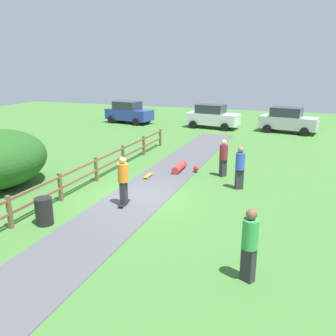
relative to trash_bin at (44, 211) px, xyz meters
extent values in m
plane|color=#427533|center=(1.80, 3.22, -0.45)|extent=(60.00, 60.00, 0.00)
cube|color=#515156|center=(1.80, 3.22, -0.44)|extent=(2.40, 28.00, 0.02)
cube|color=brown|center=(-0.80, -0.63, 0.10)|extent=(0.12, 0.12, 1.10)
cube|color=brown|center=(-0.80, 1.94, 0.10)|extent=(0.12, 0.12, 1.10)
cube|color=brown|center=(-0.80, 4.51, 0.10)|extent=(0.12, 0.12, 1.10)
cube|color=brown|center=(-0.80, 7.08, 0.10)|extent=(0.12, 0.12, 1.10)
cube|color=brown|center=(-0.80, 9.65, 0.10)|extent=(0.12, 0.12, 1.10)
cube|color=brown|center=(-0.80, 12.22, 0.10)|extent=(0.12, 0.12, 1.10)
cube|color=brown|center=(-0.80, 3.22, 0.05)|extent=(0.08, 18.00, 0.09)
cube|color=brown|center=(-0.80, 3.22, 0.50)|extent=(0.08, 18.00, 0.09)
cylinder|color=black|center=(0.00, 0.00, 0.00)|extent=(0.56, 0.56, 0.90)
cube|color=black|center=(1.67, 2.34, -0.36)|extent=(0.28, 0.82, 0.02)
cylinder|color=silver|center=(1.57, 2.61, -0.40)|extent=(0.04, 0.06, 0.06)
cylinder|color=silver|center=(1.72, 2.63, -0.40)|extent=(0.04, 0.06, 0.06)
cylinder|color=silver|center=(1.63, 2.06, -0.40)|extent=(0.04, 0.06, 0.06)
cylinder|color=silver|center=(1.78, 2.07, -0.40)|extent=(0.04, 0.06, 0.06)
cube|color=#2D2D33|center=(1.67, 2.34, 0.06)|extent=(0.23, 0.34, 0.82)
cylinder|color=orange|center=(1.67, 2.34, 0.81)|extent=(0.42, 0.42, 0.68)
sphere|color=tan|center=(1.67, 2.34, 1.27)|extent=(0.24, 0.24, 0.24)
cylinder|color=red|center=(2.17, 7.27, -0.25)|extent=(0.41, 1.43, 0.36)
sphere|color=red|center=(3.00, 7.29, -0.25)|extent=(0.26, 0.26, 0.26)
cube|color=#BF8C19|center=(1.14, 5.81, -0.36)|extent=(0.24, 0.81, 0.02)
cylinder|color=silver|center=(1.23, 5.53, -0.40)|extent=(0.03, 0.06, 0.06)
cylinder|color=silver|center=(1.08, 5.53, -0.40)|extent=(0.03, 0.06, 0.06)
cylinder|color=silver|center=(1.20, 6.09, -0.40)|extent=(0.03, 0.06, 0.06)
cylinder|color=silver|center=(1.05, 6.09, -0.40)|extent=(0.03, 0.06, 0.06)
cube|color=#2D2D33|center=(5.33, 5.66, -0.02)|extent=(0.38, 0.32, 0.85)
cylinder|color=blue|center=(5.33, 5.66, 0.76)|extent=(0.51, 0.51, 0.71)
sphere|color=#9E704C|center=(5.33, 5.66, 1.24)|extent=(0.26, 0.26, 0.26)
cube|color=#2D2D33|center=(6.65, -0.90, -0.02)|extent=(0.38, 0.33, 0.87)
cylinder|color=green|center=(6.65, -0.90, 0.78)|extent=(0.52, 0.52, 0.72)
sphere|color=brown|center=(6.65, -0.90, 1.27)|extent=(0.26, 0.26, 0.26)
cube|color=#2D2D33|center=(4.33, 7.17, -0.04)|extent=(0.33, 0.38, 0.81)
cylinder|color=maroon|center=(4.33, 7.17, 0.70)|extent=(0.52, 0.52, 0.68)
sphere|color=beige|center=(4.33, 7.17, 1.17)|extent=(0.24, 0.24, 0.24)
cube|color=silver|center=(0.76, 19.97, 0.32)|extent=(4.39, 2.24, 0.90)
cube|color=#2D333D|center=(0.56, 20.00, 1.12)|extent=(2.39, 1.84, 0.70)
cylinder|color=black|center=(2.21, 20.67, -0.13)|extent=(0.67, 0.32, 0.64)
cylinder|color=black|center=(1.98, 18.92, -0.13)|extent=(0.67, 0.32, 0.64)
cylinder|color=black|center=(-0.46, 21.02, -0.13)|extent=(0.67, 0.32, 0.64)
cylinder|color=black|center=(-0.69, 19.28, -0.13)|extent=(0.67, 0.32, 0.64)
cube|color=#B7B7BC|center=(6.65, 19.97, 0.32)|extent=(4.42, 2.36, 0.90)
cube|color=#2D333D|center=(6.45, 20.01, 1.12)|extent=(2.42, 1.89, 0.70)
cylinder|color=black|center=(8.12, 20.62, -0.13)|extent=(0.67, 0.34, 0.64)
cylinder|color=black|center=(7.84, 18.89, -0.13)|extent=(0.67, 0.34, 0.64)
cylinder|color=black|center=(5.46, 21.06, -0.13)|extent=(0.67, 0.34, 0.64)
cylinder|color=black|center=(5.18, 19.32, -0.13)|extent=(0.67, 0.34, 0.64)
cube|color=#283D99|center=(-6.82, 19.97, 0.32)|extent=(4.42, 2.38, 0.90)
cube|color=#2D333D|center=(-7.02, 20.01, 1.12)|extent=(2.43, 1.90, 0.70)
cylinder|color=black|center=(-5.35, 20.62, -0.13)|extent=(0.67, 0.34, 0.64)
cylinder|color=black|center=(-5.64, 18.88, -0.13)|extent=(0.67, 0.34, 0.64)
cylinder|color=black|center=(-8.01, 21.07, -0.13)|extent=(0.67, 0.34, 0.64)
cylinder|color=black|center=(-8.30, 19.33, -0.13)|extent=(0.67, 0.34, 0.64)
camera|label=1|loc=(7.48, -8.61, 4.54)|focal=38.16mm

